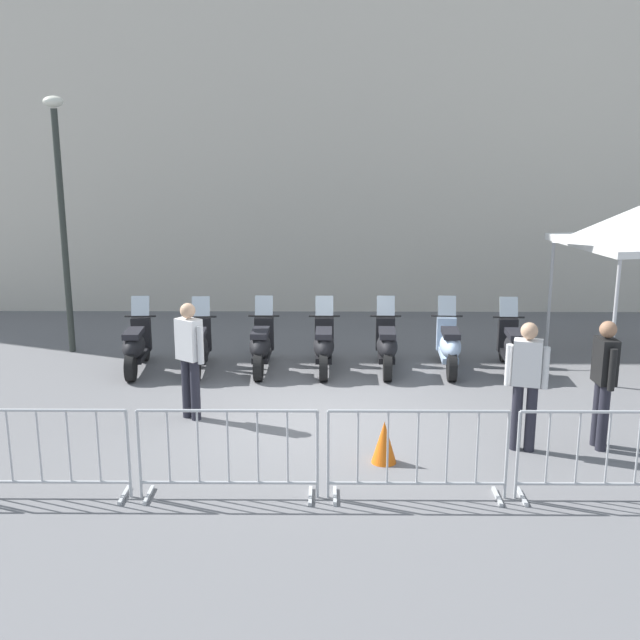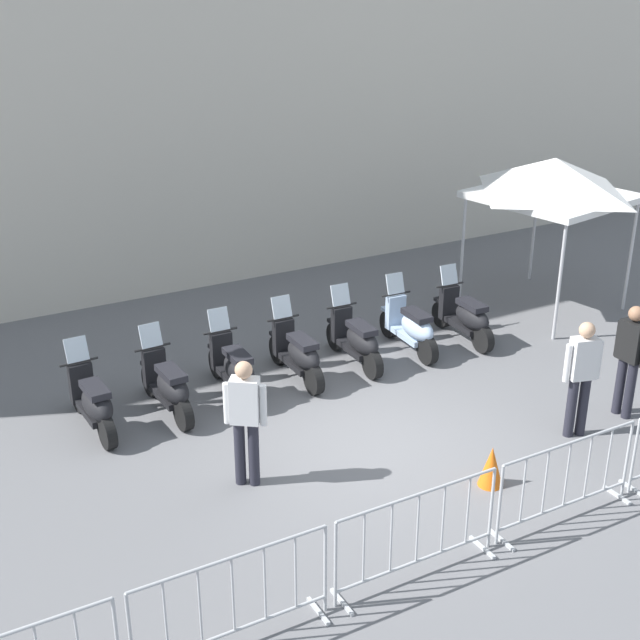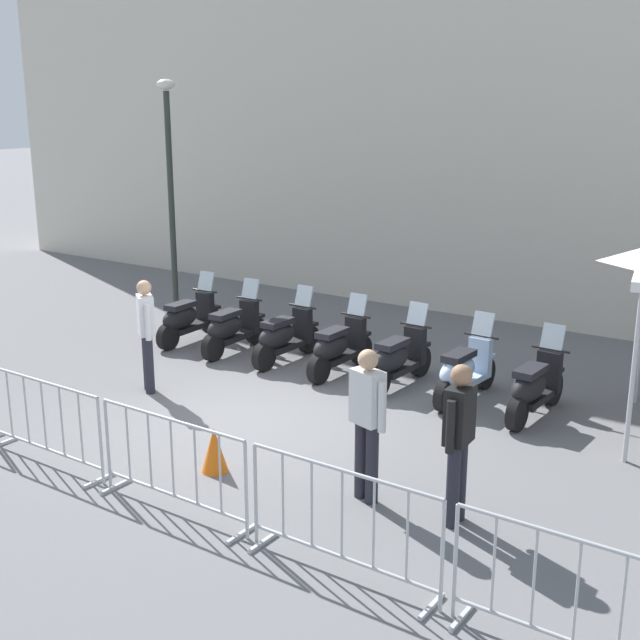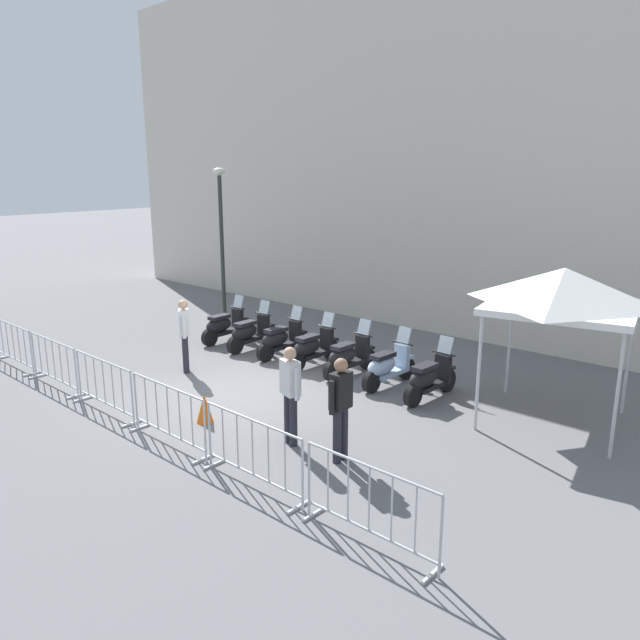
{
  "view_description": "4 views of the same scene",
  "coord_description": "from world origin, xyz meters",
  "px_view_note": "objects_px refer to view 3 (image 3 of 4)",
  "views": [
    {
      "loc": [
        -1.94,
        -10.29,
        4.03
      ],
      "look_at": [
        0.28,
        1.79,
        1.06
      ],
      "focal_mm": 42.83,
      "sensor_mm": 36.0,
      "label": 1
    },
    {
      "loc": [
        -7.11,
        -7.3,
        6.18
      ],
      "look_at": [
        0.7,
        2.07,
        1.05
      ],
      "focal_mm": 47.76,
      "sensor_mm": 36.0,
      "label": 2
    },
    {
      "loc": [
        5.16,
        -9.15,
        4.19
      ],
      "look_at": [
        0.06,
        2.46,
        0.84
      ],
      "focal_mm": 45.13,
      "sensor_mm": 36.0,
      "label": 3
    },
    {
      "loc": [
        7.63,
        -9.37,
        4.48
      ],
      "look_at": [
        0.78,
        2.1,
        1.24
      ],
      "focal_mm": 33.24,
      "sensor_mm": 36.0,
      "label": 4
    }
  ],
  "objects_px": {
    "barrier_segment_3": "(173,466)",
    "motorcycle_5": "(464,372)",
    "motorcycle_1": "(232,328)",
    "motorcycle_6": "(534,387)",
    "motorcycle_0": "(187,319)",
    "motorcycle_2": "(284,337)",
    "barrier_segment_4": "(342,523)",
    "motorcycle_3": "(338,348)",
    "officer_by_barriers": "(459,435)",
    "officer_mid_plaza": "(146,329)",
    "motorcycle_4": "(398,359)",
    "traffic_cone": "(214,450)",
    "street_lamp": "(170,173)",
    "officer_near_row_end": "(367,416)",
    "barrier_segment_5": "(576,603)",
    "barrier_segment_2": "(44,422)"
  },
  "relations": [
    {
      "from": "barrier_segment_3",
      "to": "motorcycle_5",
      "type": "bearing_deg",
      "value": 66.15
    },
    {
      "from": "motorcycle_1",
      "to": "motorcycle_6",
      "type": "xyz_separation_m",
      "value": [
        5.37,
        -1.02,
        0.0
      ]
    },
    {
      "from": "motorcycle_0",
      "to": "motorcycle_2",
      "type": "distance_m",
      "value": 2.18
    },
    {
      "from": "motorcycle_0",
      "to": "motorcycle_2",
      "type": "height_order",
      "value": "same"
    },
    {
      "from": "barrier_segment_4",
      "to": "motorcycle_3",
      "type": "bearing_deg",
      "value": 112.8
    },
    {
      "from": "motorcycle_1",
      "to": "officer_by_barriers",
      "type": "height_order",
      "value": "officer_by_barriers"
    },
    {
      "from": "officer_mid_plaza",
      "to": "officer_by_barriers",
      "type": "bearing_deg",
      "value": -21.37
    },
    {
      "from": "motorcycle_4",
      "to": "barrier_segment_3",
      "type": "distance_m",
      "value": 4.83
    },
    {
      "from": "motorcycle_4",
      "to": "motorcycle_5",
      "type": "bearing_deg",
      "value": -10.3
    },
    {
      "from": "traffic_cone",
      "to": "street_lamp",
      "type": "bearing_deg",
      "value": 126.94
    },
    {
      "from": "motorcycle_3",
      "to": "officer_near_row_end",
      "type": "height_order",
      "value": "officer_near_row_end"
    },
    {
      "from": "barrier_segment_3",
      "to": "traffic_cone",
      "type": "xyz_separation_m",
      "value": [
        -0.11,
        1.02,
        -0.25
      ]
    },
    {
      "from": "motorcycle_1",
      "to": "motorcycle_3",
      "type": "bearing_deg",
      "value": -9.11
    },
    {
      "from": "motorcycle_1",
      "to": "officer_mid_plaza",
      "type": "xyz_separation_m",
      "value": [
        -0.17,
        -2.24,
        0.53
      ]
    },
    {
      "from": "barrier_segment_5",
      "to": "motorcycle_5",
      "type": "bearing_deg",
      "value": 112.29
    },
    {
      "from": "motorcycle_2",
      "to": "motorcycle_4",
      "type": "distance_m",
      "value": 2.19
    },
    {
      "from": "officer_mid_plaza",
      "to": "motorcycle_5",
      "type": "bearing_deg",
      "value": 18.6
    },
    {
      "from": "officer_by_barriers",
      "to": "motorcycle_2",
      "type": "bearing_deg",
      "value": 133.97
    },
    {
      "from": "motorcycle_6",
      "to": "motorcycle_1",
      "type": "bearing_deg",
      "value": 169.2
    },
    {
      "from": "motorcycle_5",
      "to": "officer_near_row_end",
      "type": "bearing_deg",
      "value": -93.65
    },
    {
      "from": "officer_near_row_end",
      "to": "barrier_segment_2",
      "type": "bearing_deg",
      "value": -170.22
    },
    {
      "from": "barrier_segment_5",
      "to": "street_lamp",
      "type": "distance_m",
      "value": 12.1
    },
    {
      "from": "motorcycle_2",
      "to": "barrier_segment_3",
      "type": "relative_size",
      "value": 0.85
    },
    {
      "from": "barrier_segment_3",
      "to": "officer_by_barriers",
      "type": "bearing_deg",
      "value": 18.92
    },
    {
      "from": "motorcycle_3",
      "to": "officer_near_row_end",
      "type": "distance_m",
      "value": 4.35
    },
    {
      "from": "motorcycle_6",
      "to": "barrier_segment_4",
      "type": "bearing_deg",
      "value": -101.73
    },
    {
      "from": "motorcycle_3",
      "to": "traffic_cone",
      "type": "relative_size",
      "value": 3.12
    },
    {
      "from": "motorcycle_2",
      "to": "barrier_segment_2",
      "type": "height_order",
      "value": "motorcycle_2"
    },
    {
      "from": "barrier_segment_2",
      "to": "officer_by_barriers",
      "type": "height_order",
      "value": "officer_by_barriers"
    },
    {
      "from": "officer_near_row_end",
      "to": "traffic_cone",
      "type": "height_order",
      "value": "officer_near_row_end"
    },
    {
      "from": "motorcycle_4",
      "to": "barrier_segment_4",
      "type": "bearing_deg",
      "value": -77.21
    },
    {
      "from": "barrier_segment_3",
      "to": "officer_near_row_end",
      "type": "bearing_deg",
      "value": 30.99
    },
    {
      "from": "barrier_segment_4",
      "to": "barrier_segment_5",
      "type": "bearing_deg",
      "value": -10.87
    },
    {
      "from": "street_lamp",
      "to": "officer_by_barriers",
      "type": "height_order",
      "value": "street_lamp"
    },
    {
      "from": "motorcycle_5",
      "to": "traffic_cone",
      "type": "height_order",
      "value": "motorcycle_5"
    },
    {
      "from": "motorcycle_0",
      "to": "barrier_segment_3",
      "type": "relative_size",
      "value": 0.85
    },
    {
      "from": "motorcycle_1",
      "to": "officer_near_row_end",
      "type": "distance_m",
      "value": 5.89
    },
    {
      "from": "motorcycle_2",
      "to": "street_lamp",
      "type": "relative_size",
      "value": 0.36
    },
    {
      "from": "motorcycle_0",
      "to": "traffic_cone",
      "type": "height_order",
      "value": "motorcycle_0"
    },
    {
      "from": "motorcycle_5",
      "to": "barrier_segment_2",
      "type": "height_order",
      "value": "motorcycle_5"
    },
    {
      "from": "motorcycle_0",
      "to": "street_lamp",
      "type": "relative_size",
      "value": 0.36
    },
    {
      "from": "motorcycle_1",
      "to": "barrier_segment_3",
      "type": "height_order",
      "value": "motorcycle_1"
    },
    {
      "from": "motorcycle_3",
      "to": "barrier_segment_3",
      "type": "distance_m",
      "value": 4.94
    },
    {
      "from": "barrier_segment_3",
      "to": "street_lamp",
      "type": "bearing_deg",
      "value": 123.38
    },
    {
      "from": "motorcycle_0",
      "to": "motorcycle_4",
      "type": "distance_m",
      "value": 4.37
    },
    {
      "from": "barrier_segment_4",
      "to": "officer_mid_plaza",
      "type": "relative_size",
      "value": 1.17
    },
    {
      "from": "barrier_segment_2",
      "to": "motorcycle_1",
      "type": "bearing_deg",
      "value": 92.34
    },
    {
      "from": "motorcycle_1",
      "to": "motorcycle_4",
      "type": "distance_m",
      "value": 3.28
    },
    {
      "from": "street_lamp",
      "to": "motorcycle_0",
      "type": "bearing_deg",
      "value": -50.41
    },
    {
      "from": "motorcycle_5",
      "to": "officer_mid_plaza",
      "type": "relative_size",
      "value": 0.99
    }
  ]
}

